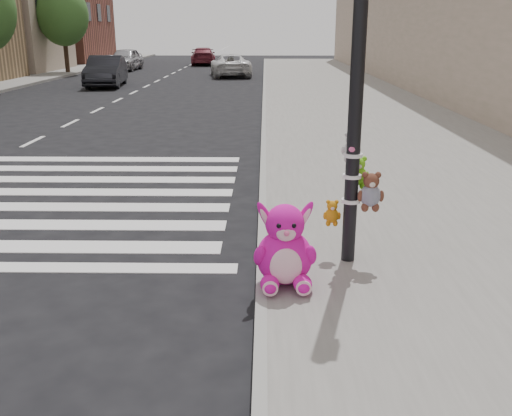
# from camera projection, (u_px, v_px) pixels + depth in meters

# --- Properties ---
(ground) EXTENTS (120.00, 120.00, 0.00)m
(ground) POSITION_uv_depth(u_px,v_px,m) (95.00, 346.00, 5.33)
(ground) COLOR black
(ground) RESTS_ON ground
(sidewalk_near) EXTENTS (7.00, 80.00, 0.14)m
(sidewalk_near) POSITION_uv_depth(u_px,v_px,m) (396.00, 140.00, 14.77)
(sidewalk_near) COLOR slate
(sidewalk_near) RESTS_ON ground
(curb_edge) EXTENTS (0.12, 80.00, 0.15)m
(curb_edge) POSITION_uv_depth(u_px,v_px,m) (264.00, 140.00, 14.82)
(curb_edge) COLOR gray
(curb_edge) RESTS_ON ground
(bld_far_e) EXTENTS (6.00, 10.00, 9.00)m
(bld_far_e) POSITION_uv_depth(u_px,v_px,m) (63.00, 8.00, 48.06)
(bld_far_e) COLOR brown
(bld_far_e) RESTS_ON ground
(signal_pole) EXTENTS (0.69, 0.49, 4.00)m
(signal_pole) POSITION_uv_depth(u_px,v_px,m) (357.00, 127.00, 6.48)
(signal_pole) COLOR black
(signal_pole) RESTS_ON sidewalk_near
(tree_far_c) EXTENTS (3.20, 3.20, 5.44)m
(tree_far_c) POSITION_uv_depth(u_px,v_px,m) (62.00, 15.00, 35.86)
(tree_far_c) COLOR #382619
(tree_far_c) RESTS_ON sidewalk_far
(pink_bunny) EXTENTS (0.68, 0.72, 0.97)m
(pink_bunny) POSITION_uv_depth(u_px,v_px,m) (285.00, 251.00, 6.17)
(pink_bunny) COLOR #E112A3
(pink_bunny) RESTS_ON sidewalk_near
(red_teddy) EXTENTS (0.14, 0.10, 0.20)m
(red_teddy) POSITION_uv_depth(u_px,v_px,m) (282.00, 246.00, 7.12)
(red_teddy) COLOR #A02D10
(red_teddy) RESTS_ON sidewalk_near
(car_dark_far) EXTENTS (2.12, 4.79, 1.53)m
(car_dark_far) POSITION_uv_depth(u_px,v_px,m) (106.00, 71.00, 28.91)
(car_dark_far) COLOR black
(car_dark_far) RESTS_ON ground
(car_white_near) EXTENTS (2.88, 5.12, 1.35)m
(car_white_near) POSITION_uv_depth(u_px,v_px,m) (230.00, 65.00, 35.02)
(car_white_near) COLOR silver
(car_white_near) RESTS_ON ground
(car_maroon_near) EXTENTS (2.36, 4.88, 1.37)m
(car_maroon_near) POSITION_uv_depth(u_px,v_px,m) (203.00, 56.00, 46.16)
(car_maroon_near) COLOR maroon
(car_maroon_near) RESTS_ON ground
(car_silver_deep) EXTENTS (1.96, 4.56, 1.53)m
(car_silver_deep) POSITION_uv_depth(u_px,v_px,m) (125.00, 59.00, 40.11)
(car_silver_deep) COLOR #A09FA3
(car_silver_deep) RESTS_ON ground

